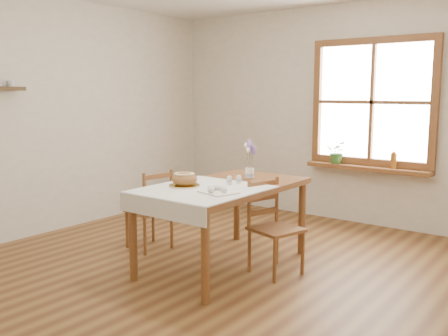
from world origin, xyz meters
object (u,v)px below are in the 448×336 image
(dining_table, at_px, (224,194))
(flower_vase, at_px, (249,174))
(chair_right, at_px, (276,228))
(bread_plate, at_px, (184,186))
(chair_left, at_px, (149,209))

(dining_table, xyz_separation_m, flower_vase, (0.01, 0.39, 0.13))
(chair_right, bearing_deg, flower_vase, 75.80)
(bread_plate, distance_m, flower_vase, 0.73)
(chair_right, distance_m, bread_plate, 0.87)
(chair_left, bearing_deg, chair_right, 106.46)
(dining_table, relative_size, flower_vase, 17.03)
(flower_vase, bearing_deg, dining_table, -90.74)
(chair_left, distance_m, bread_plate, 0.86)
(dining_table, height_order, chair_right, chair_right)
(dining_table, bearing_deg, bread_plate, -120.66)
(chair_right, relative_size, bread_plate, 3.15)
(chair_left, height_order, bread_plate, chair_left)
(flower_vase, bearing_deg, chair_right, -29.99)
(dining_table, distance_m, chair_left, 0.95)
(chair_left, distance_m, chair_right, 1.40)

